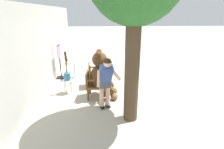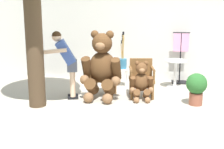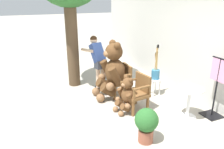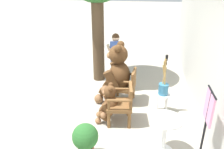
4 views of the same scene
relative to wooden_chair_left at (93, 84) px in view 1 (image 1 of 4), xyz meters
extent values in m
plane|color=#A8A091|center=(0.43, -0.65, -0.46)|extent=(60.00, 60.00, 0.00)
cube|color=beige|center=(0.43, 1.75, 0.94)|extent=(10.00, 0.16, 2.80)
cube|color=brown|center=(0.00, -0.06, -0.06)|extent=(0.59, 0.55, 0.07)
cylinder|color=brown|center=(-0.25, -0.26, -0.28)|extent=(0.07, 0.07, 0.37)
cylinder|color=brown|center=(0.21, -0.29, -0.28)|extent=(0.07, 0.07, 0.37)
cylinder|color=brown|center=(-0.22, 0.16, -0.28)|extent=(0.07, 0.07, 0.37)
cylinder|color=brown|center=(0.24, 0.13, -0.28)|extent=(0.07, 0.07, 0.37)
cube|color=brown|center=(0.01, 0.17, 0.19)|extent=(0.52, 0.09, 0.42)
cylinder|color=brown|center=(-0.25, -0.05, 0.20)|extent=(0.08, 0.48, 0.06)
cylinder|color=brown|center=(-0.27, -0.26, 0.09)|extent=(0.05, 0.05, 0.22)
cylinder|color=brown|center=(0.25, -0.08, 0.20)|extent=(0.08, 0.48, 0.06)
cylinder|color=brown|center=(0.23, -0.29, 0.09)|extent=(0.05, 0.05, 0.22)
cube|color=brown|center=(0.87, -0.06, -0.06)|extent=(0.62, 0.59, 0.07)
cylinder|color=brown|center=(0.67, -0.30, -0.28)|extent=(0.07, 0.07, 0.37)
cylinder|color=brown|center=(1.13, -0.24, -0.28)|extent=(0.07, 0.07, 0.37)
cylinder|color=brown|center=(0.62, 0.12, -0.28)|extent=(0.07, 0.07, 0.37)
cylinder|color=brown|center=(1.07, 0.18, -0.28)|extent=(0.07, 0.07, 0.37)
cube|color=brown|center=(0.84, 0.17, 0.19)|extent=(0.52, 0.13, 0.42)
cylinder|color=brown|center=(0.62, -0.10, 0.20)|extent=(0.12, 0.48, 0.06)
cylinder|color=brown|center=(0.65, -0.30, 0.09)|extent=(0.05, 0.05, 0.22)
cylinder|color=brown|center=(1.12, -0.03, 0.20)|extent=(0.12, 0.48, 0.06)
cylinder|color=brown|center=(1.15, -0.24, 0.09)|extent=(0.05, 0.05, 0.22)
ellipsoid|color=#4C3019|center=(0.00, -0.18, 0.23)|extent=(0.65, 0.56, 0.72)
sphere|color=#4C3019|center=(-0.01, -0.22, 0.78)|extent=(0.45, 0.45, 0.45)
ellipsoid|color=brown|center=(-0.02, -0.41, 0.75)|extent=(0.22, 0.18, 0.17)
sphere|color=black|center=(-0.02, -0.41, 0.76)|extent=(0.07, 0.07, 0.07)
sphere|color=#4C3019|center=(-0.17, -0.18, 0.97)|extent=(0.18, 0.18, 0.18)
sphere|color=#4C3019|center=(0.17, -0.20, 0.97)|extent=(0.18, 0.18, 0.18)
cylinder|color=#4C3019|center=(-0.34, -0.28, 0.23)|extent=(0.23, 0.41, 0.54)
sphere|color=brown|center=(-0.37, -0.42, -0.01)|extent=(0.21, 0.21, 0.21)
cylinder|color=#4C3019|center=(0.32, -0.32, 0.23)|extent=(0.23, 0.41, 0.54)
sphere|color=brown|center=(0.33, -0.46, -0.01)|extent=(0.21, 0.21, 0.21)
cylinder|color=#4C3019|center=(-0.21, -0.43, -0.16)|extent=(0.29, 0.46, 0.42)
sphere|color=brown|center=(-0.24, -0.65, -0.35)|extent=(0.23, 0.23, 0.23)
cylinder|color=#4C3019|center=(0.17, -0.46, -0.16)|extent=(0.29, 0.46, 0.42)
sphere|color=brown|center=(0.18, -0.67, -0.35)|extent=(0.23, 0.23, 0.23)
ellipsoid|color=brown|center=(0.87, -0.24, -0.07)|extent=(0.39, 0.35, 0.41)
sphere|color=brown|center=(0.87, -0.26, 0.25)|extent=(0.26, 0.26, 0.26)
ellipsoid|color=#8C603D|center=(0.89, -0.37, 0.23)|extent=(0.13, 0.11, 0.10)
sphere|color=black|center=(0.89, -0.37, 0.24)|extent=(0.04, 0.04, 0.04)
sphere|color=brown|center=(0.78, -0.26, 0.36)|extent=(0.10, 0.10, 0.10)
sphere|color=brown|center=(0.97, -0.24, 0.36)|extent=(0.10, 0.10, 0.10)
cylinder|color=brown|center=(0.69, -0.34, -0.07)|extent=(0.15, 0.24, 0.31)
sphere|color=#8C603D|center=(0.69, -0.42, -0.20)|extent=(0.12, 0.12, 0.12)
cylinder|color=brown|center=(1.07, -0.28, -0.07)|extent=(0.15, 0.24, 0.31)
sphere|color=#8C603D|center=(1.09, -0.36, -0.20)|extent=(0.12, 0.12, 0.12)
cylinder|color=brown|center=(0.78, -0.41, -0.29)|extent=(0.18, 0.27, 0.24)
sphere|color=#8C603D|center=(0.79, -0.53, -0.40)|extent=(0.13, 0.13, 0.13)
cylinder|color=brown|center=(1.00, -0.38, -0.29)|extent=(0.18, 0.27, 0.24)
sphere|color=#8C603D|center=(1.03, -0.50, -0.40)|extent=(0.13, 0.13, 0.13)
cube|color=black|center=(-0.68, -0.26, -0.43)|extent=(0.25, 0.15, 0.06)
cylinder|color=beige|center=(-0.68, -0.26, 0.01)|extent=(0.12, 0.12, 0.82)
cube|color=black|center=(-0.64, -0.44, -0.43)|extent=(0.25, 0.15, 0.06)
cylinder|color=beige|center=(-0.64, -0.44, 0.01)|extent=(0.12, 0.12, 0.82)
cube|color=#4C5160|center=(-0.66, -0.35, 0.29)|extent=(0.29, 0.35, 0.24)
cube|color=#385199|center=(-0.79, -0.38, 0.59)|extent=(0.51, 0.42, 0.57)
sphere|color=beige|center=(-0.97, -0.43, 0.93)|extent=(0.21, 0.21, 0.21)
sphere|color=#382314|center=(-0.97, -0.43, 0.95)|extent=(0.21, 0.21, 0.21)
cylinder|color=beige|center=(-0.99, -0.63, 0.64)|extent=(0.57, 0.22, 0.13)
cylinder|color=beige|center=(-0.84, -0.20, 0.47)|extent=(0.22, 0.13, 0.50)
cylinder|color=white|center=(0.34, 0.86, -0.02)|extent=(0.34, 0.34, 0.03)
cylinder|color=white|center=(0.43, 0.96, -0.25)|extent=(0.04, 0.04, 0.43)
cylinder|color=white|center=(0.24, 0.96, -0.25)|extent=(0.04, 0.04, 0.43)
cylinder|color=white|center=(0.43, 0.76, -0.25)|extent=(0.04, 0.04, 0.43)
cylinder|color=white|center=(0.24, 0.76, -0.25)|extent=(0.04, 0.04, 0.43)
cylinder|color=teal|center=(0.34, 0.86, 0.13)|extent=(0.22, 0.22, 0.26)
cylinder|color=tan|center=(0.34, 0.86, 0.44)|extent=(0.10, 0.12, 0.73)
cylinder|color=black|center=(0.34, 0.86, 0.85)|extent=(0.05, 0.05, 0.09)
cylinder|color=tan|center=(0.32, 0.85, 0.36)|extent=(0.08, 0.09, 0.57)
cylinder|color=black|center=(0.32, 0.85, 0.69)|extent=(0.05, 0.05, 0.09)
cylinder|color=tan|center=(0.35, 0.86, 0.47)|extent=(0.04, 0.07, 0.79)
cylinder|color=black|center=(0.35, 0.86, 0.90)|extent=(0.05, 0.05, 0.08)
cylinder|color=tan|center=(0.34, 0.86, 0.40)|extent=(0.03, 0.15, 0.63)
cylinder|color=black|center=(0.34, 0.86, 0.75)|extent=(0.05, 0.06, 0.09)
cylinder|color=tan|center=(0.35, 0.87, 0.47)|extent=(0.04, 0.06, 0.79)
cylinder|color=black|center=(0.35, 0.87, 0.90)|extent=(0.05, 0.05, 0.08)
cylinder|color=white|center=(1.68, 0.84, 0.24)|extent=(0.56, 0.56, 0.03)
cylinder|color=white|center=(1.68, 0.84, -0.12)|extent=(0.07, 0.07, 0.69)
cylinder|color=white|center=(1.68, 0.84, -0.45)|extent=(0.40, 0.40, 0.03)
cylinder|color=#473523|center=(-1.26, -0.99, 0.90)|extent=(0.35, 0.35, 2.72)
cylinder|color=brown|center=(2.04, -0.47, -0.33)|extent=(0.28, 0.28, 0.26)
sphere|color=#286028|center=(2.04, -0.47, 0.00)|extent=(0.44, 0.44, 0.44)
cube|color=black|center=(1.83, 1.42, -0.45)|extent=(0.40, 0.40, 0.02)
cylinder|color=black|center=(1.83, 1.42, 0.21)|extent=(0.04, 0.04, 1.35)
cylinder|color=black|center=(1.83, 1.42, 0.89)|extent=(0.44, 0.03, 0.03)
cube|color=pink|center=(1.83, 1.42, 0.63)|extent=(0.40, 0.03, 0.48)
camera|label=1|loc=(-5.08, -0.32, 2.10)|focal=28.00mm
camera|label=2|loc=(1.15, -6.96, 1.64)|focal=50.00mm
camera|label=3|loc=(4.95, -2.41, 2.12)|focal=35.00mm
camera|label=4|loc=(4.83, 0.46, 2.37)|focal=35.00mm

